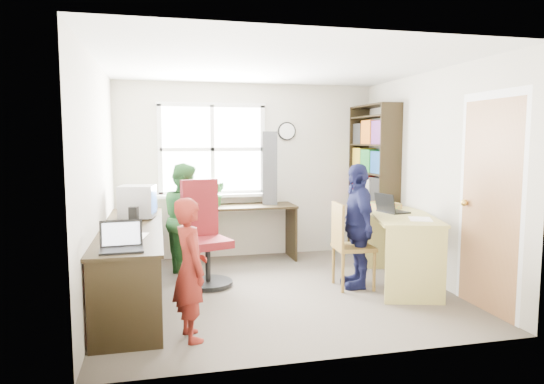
# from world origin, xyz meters

# --- Properties ---
(room) EXTENTS (3.64, 3.44, 2.44)m
(room) POSITION_xyz_m (0.01, 0.10, 1.22)
(room) COLOR #4B433A
(room) RESTS_ON ground
(l_desk) EXTENTS (2.38, 2.95, 0.75)m
(l_desk) POSITION_xyz_m (-1.31, -0.28, 0.46)
(l_desk) COLOR black
(l_desk) RESTS_ON ground
(right_desk) EXTENTS (0.99, 1.51, 0.80)m
(right_desk) POSITION_xyz_m (1.41, -0.10, 0.58)
(right_desk) COLOR tan
(right_desk) RESTS_ON ground
(bookshelf) EXTENTS (0.30, 1.02, 2.10)m
(bookshelf) POSITION_xyz_m (1.65, 1.19, 1.00)
(bookshelf) COLOR black
(bookshelf) RESTS_ON ground
(swivel_chair) EXTENTS (0.69, 0.69, 1.18)m
(swivel_chair) POSITION_xyz_m (-0.74, 0.43, 0.51)
(swivel_chair) COLOR black
(swivel_chair) RESTS_ON ground
(wooden_chair) EXTENTS (0.44, 0.44, 0.95)m
(wooden_chair) POSITION_xyz_m (0.78, -0.06, 0.51)
(wooden_chair) COLOR olive
(wooden_chair) RESTS_ON ground
(crt_monitor) EXTENTS (0.42, 0.39, 0.37)m
(crt_monitor) POSITION_xyz_m (-1.46, 0.63, 0.94)
(crt_monitor) COLOR #AAAAAF
(crt_monitor) RESTS_ON l_desk
(laptop_left) EXTENTS (0.35, 0.30, 0.23)m
(laptop_left) POSITION_xyz_m (-1.53, -0.99, 0.80)
(laptop_left) COLOR black
(laptop_left) RESTS_ON l_desk
(laptop_right) EXTENTS (0.34, 0.38, 0.23)m
(laptop_right) POSITION_xyz_m (1.34, 0.07, 0.85)
(laptop_right) COLOR black
(laptop_right) RESTS_ON right_desk
(speaker_a) EXTENTS (0.11, 0.11, 0.18)m
(speaker_a) POSITION_xyz_m (-1.49, 0.29, 0.84)
(speaker_a) COLOR black
(speaker_a) RESTS_ON l_desk
(speaker_b) EXTENTS (0.10, 0.10, 0.19)m
(speaker_b) POSITION_xyz_m (-1.47, 0.89, 0.85)
(speaker_b) COLOR black
(speaker_b) RESTS_ON l_desk
(cd_tower) EXTENTS (0.23, 0.22, 0.99)m
(cd_tower) POSITION_xyz_m (0.25, 1.44, 1.24)
(cd_tower) COLOR black
(cd_tower) RESTS_ON l_desk
(game_box) EXTENTS (0.33, 0.33, 0.07)m
(game_box) POSITION_xyz_m (1.46, 0.47, 0.83)
(game_box) COLOR red
(game_box) RESTS_ON right_desk
(paper_a) EXTENTS (0.27, 0.34, 0.00)m
(paper_a) POSITION_xyz_m (-1.45, -0.44, 0.75)
(paper_a) COLOR white
(paper_a) RESTS_ON l_desk
(paper_b) EXTENTS (0.33, 0.38, 0.00)m
(paper_b) POSITION_xyz_m (1.44, -0.43, 0.80)
(paper_b) COLOR white
(paper_b) RESTS_ON right_desk
(potted_plant) EXTENTS (0.19, 0.16, 0.32)m
(potted_plant) POSITION_xyz_m (-0.46, 1.44, 0.91)
(potted_plant) COLOR #2C6E31
(potted_plant) RESTS_ON l_desk
(person_red) EXTENTS (0.36, 0.47, 1.17)m
(person_red) POSITION_xyz_m (-0.99, -1.07, 0.58)
(person_red) COLOR maroon
(person_red) RESTS_ON ground
(person_green) EXTENTS (0.65, 0.76, 1.35)m
(person_green) POSITION_xyz_m (-0.92, 0.93, 0.68)
(person_green) COLOR #2A692C
(person_green) RESTS_ON ground
(person_navy) EXTENTS (0.42, 0.84, 1.37)m
(person_navy) POSITION_xyz_m (0.90, -0.04, 0.69)
(person_navy) COLOR #151944
(person_navy) RESTS_ON ground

